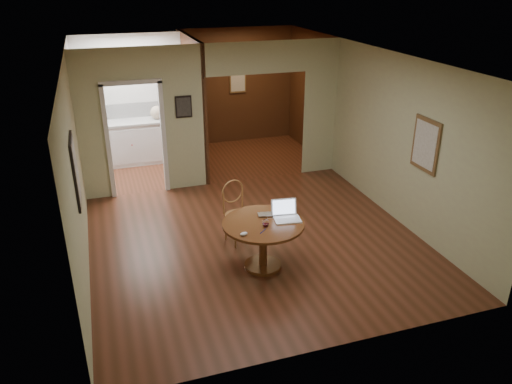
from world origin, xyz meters
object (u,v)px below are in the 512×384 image
object	(u,v)px
chair	(236,208)
open_laptop	(286,214)
closed_laptop	(270,216)
dining_table	(263,234)

from	to	relation	value
chair	open_laptop	world-z (taller)	chair
chair	closed_laptop	size ratio (longest dim) A/B	2.93
dining_table	closed_laptop	world-z (taller)	closed_laptop
dining_table	closed_laptop	bearing A→B (deg)	41.51
chair	open_laptop	size ratio (longest dim) A/B	2.50
chair	dining_table	bearing A→B (deg)	-96.56
chair	closed_laptop	bearing A→B (deg)	-84.52
open_laptop	closed_laptop	distance (m)	0.22
open_laptop	dining_table	bearing A→B (deg)	-166.62
dining_table	chair	size ratio (longest dim) A/B	1.16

